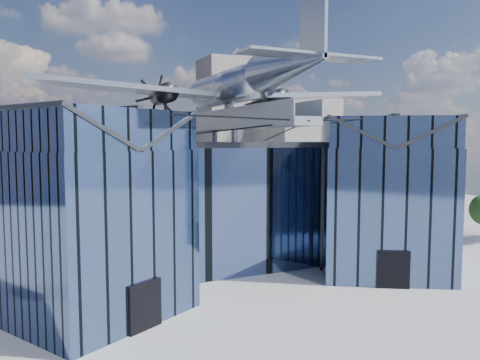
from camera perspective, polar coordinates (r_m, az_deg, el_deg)
name	(u,v)px	position (r m, az deg, el deg)	size (l,w,h in m)	color
ground_plane	(252,285)	(33.26, 1.45, -12.73)	(120.00, 120.00, 0.00)	gray
museum	(220,197)	(37.30, -2.41, -2.09)	(32.88, 24.50, 17.60)	#405684
bg_towers	(129,140)	(80.49, -13.42, 4.71)	(77.00, 24.50, 26.00)	slate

